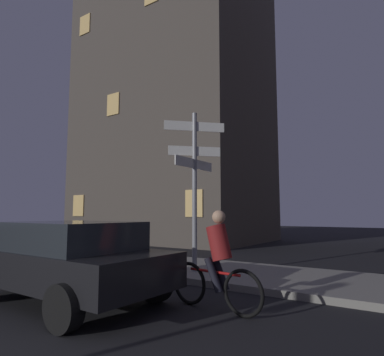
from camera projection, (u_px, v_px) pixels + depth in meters
The scene contains 5 objects.
sidewalk_kerb at pixel (247, 275), 8.12m from camera, with size 40.00×2.97×0.14m, color gray.
signpost at pixel (195, 174), 8.44m from camera, with size 1.13×1.65×4.00m.
car_far_trailing at pixel (67, 258), 5.90m from camera, with size 4.12×2.11×1.41m.
cyclist at pixel (217, 264), 5.40m from camera, with size 1.81×0.38×1.61m.
building_left_block at pixel (173, 81), 20.69m from camera, with size 10.58×7.36×19.42m.
Camera 1 is at (3.52, -1.08, 1.56)m, focal length 31.19 mm.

